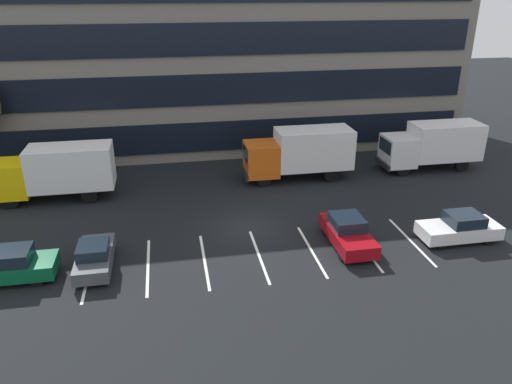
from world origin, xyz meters
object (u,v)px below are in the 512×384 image
object	(u,v)px
box_truck_orange	(300,151)
box_truck_white	(433,144)
box_truck_yellow	(56,170)
sedan_white	(460,228)
sedan_maroon	(348,232)
sedan_forest	(8,266)
sedan_charcoal	(95,256)

from	to	relation	value
box_truck_orange	box_truck_white	bearing A→B (deg)	0.69
box_truck_yellow	sedan_white	xyz separation A→B (m)	(22.30, -9.79, -1.23)
box_truck_yellow	sedan_white	world-z (taller)	box_truck_yellow
box_truck_white	box_truck_orange	bearing A→B (deg)	-179.31
box_truck_orange	sedan_maroon	size ratio (longest dim) A/B	1.75
box_truck_orange	sedan_forest	xyz separation A→B (m)	(-16.81, -10.22, -1.26)
sedan_charcoal	sedan_white	world-z (taller)	sedan_white
sedan_charcoal	sedan_white	xyz separation A→B (m)	(19.08, -0.59, 0.06)
box_truck_white	sedan_white	size ratio (longest dim) A/B	1.73
box_truck_yellow	sedan_charcoal	world-z (taller)	box_truck_yellow
sedan_maroon	sedan_forest	world-z (taller)	sedan_maroon
box_truck_white	sedan_maroon	size ratio (longest dim) A/B	1.70
sedan_forest	sedan_white	size ratio (longest dim) A/B	1.02
box_truck_orange	sedan_white	bearing A→B (deg)	-59.86
sedan_maroon	sedan_charcoal	bearing A→B (deg)	-179.96
box_truck_white	sedan_maroon	distance (m)	14.39
box_truck_white	sedan_charcoal	size ratio (longest dim) A/B	1.90
box_truck_orange	box_truck_yellow	world-z (taller)	box_truck_orange
sedan_maroon	sedan_white	distance (m)	6.18
box_truck_orange	sedan_white	xyz separation A→B (m)	(6.10, -10.50, -1.28)
sedan_white	box_truck_white	bearing A→B (deg)	68.91
sedan_forest	box_truck_orange	bearing A→B (deg)	31.31
box_truck_white	sedan_forest	bearing A→B (deg)	-159.03
box_truck_yellow	box_truck_orange	bearing A→B (deg)	2.51
box_truck_yellow	sedan_maroon	bearing A→B (deg)	-29.66
sedan_maroon	sedan_charcoal	xyz separation A→B (m)	(-12.92, -0.01, -0.08)
sedan_charcoal	sedan_maroon	bearing A→B (deg)	0.04
box_truck_white	sedan_white	world-z (taller)	box_truck_white
sedan_maroon	box_truck_white	bearing A→B (deg)	44.36
sedan_charcoal	sedan_white	bearing A→B (deg)	-1.76
box_truck_white	sedan_charcoal	bearing A→B (deg)	-156.58
box_truck_orange	sedan_forest	distance (m)	19.72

